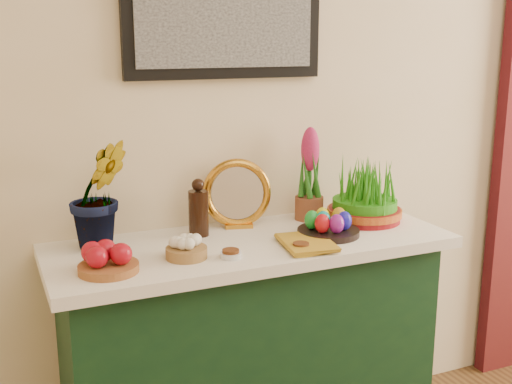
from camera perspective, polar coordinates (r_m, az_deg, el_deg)
sideboard at (r=2.42m, az=-0.49°, el=-14.73°), size 1.30×0.45×0.85m
tablecloth at (r=2.25m, az=-0.51°, el=-4.69°), size 1.40×0.55×0.04m
hyacinth_green at (r=2.15m, az=-13.82°, el=1.33°), size 0.27×0.24×0.48m
apple_bowl at (r=1.97m, az=-13.01°, el=-5.90°), size 0.24×0.24×0.09m
garlic_basket at (r=2.06m, az=-6.21°, el=-5.04°), size 0.18×0.18×0.07m
vinegar_cruet at (r=2.27m, az=-5.14°, el=-1.65°), size 0.07×0.07×0.21m
mirror at (r=2.36m, az=-1.70°, el=-0.20°), size 0.26×0.12×0.26m
book at (r=2.14m, az=2.44°, el=-4.67°), size 0.18×0.24×0.03m
spice_dish_left at (r=2.05m, az=-2.26°, el=-5.53°), size 0.07×0.07×0.03m
spice_dish_right at (r=2.12m, az=4.01°, el=-4.91°), size 0.07×0.07×0.03m
egg_plate at (r=2.29m, az=6.45°, el=-2.98°), size 0.28×0.28×0.09m
hyacinth_pink at (r=2.45m, az=4.79°, el=1.21°), size 0.11×0.11×0.36m
wheatgrass_sabzeh at (r=2.47m, az=9.66°, el=-0.27°), size 0.28×0.28×0.23m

